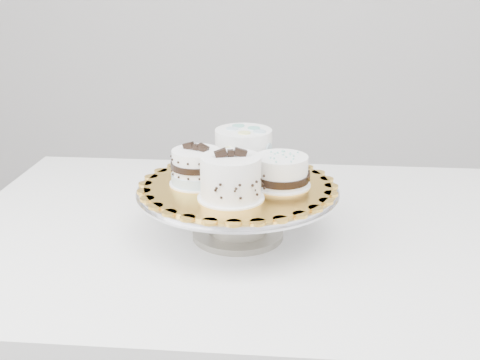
{
  "coord_description": "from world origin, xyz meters",
  "views": [
    {
      "loc": [
        -0.15,
        -0.99,
        1.24
      ],
      "look_at": [
        -0.19,
        0.04,
        0.87
      ],
      "focal_mm": 45.0,
      "sensor_mm": 36.0,
      "label": 1
    }
  ],
  "objects_px": {
    "cake_banded": "(196,168)",
    "cake_swirl": "(231,179)",
    "cake_stand": "(238,203)",
    "cake_board": "(238,185)",
    "cake_dots": "(243,149)",
    "table": "(265,262)",
    "cake_ribbon": "(282,172)"
  },
  "relations": [
    {
      "from": "cake_dots",
      "to": "cake_ribbon",
      "type": "distance_m",
      "value": 0.12
    },
    {
      "from": "cake_swirl",
      "to": "cake_banded",
      "type": "distance_m",
      "value": 0.1
    },
    {
      "from": "cake_dots",
      "to": "cake_banded",
      "type": "bearing_deg",
      "value": -150.62
    },
    {
      "from": "table",
      "to": "cake_swirl",
      "type": "xyz_separation_m",
      "value": [
        -0.06,
        -0.11,
        0.22
      ]
    },
    {
      "from": "cake_swirl",
      "to": "table",
      "type": "bearing_deg",
      "value": 51.01
    },
    {
      "from": "cake_ribbon",
      "to": "cake_stand",
      "type": "bearing_deg",
      "value": 179.8
    },
    {
      "from": "cake_stand",
      "to": "cake_board",
      "type": "height_order",
      "value": "cake_board"
    },
    {
      "from": "cake_board",
      "to": "cake_ribbon",
      "type": "height_order",
      "value": "cake_ribbon"
    },
    {
      "from": "cake_dots",
      "to": "table",
      "type": "bearing_deg",
      "value": -61.01
    },
    {
      "from": "cake_banded",
      "to": "cake_dots",
      "type": "distance_m",
      "value": 0.12
    },
    {
      "from": "cake_stand",
      "to": "cake_dots",
      "type": "height_order",
      "value": "cake_dots"
    },
    {
      "from": "cake_stand",
      "to": "cake_board",
      "type": "relative_size",
      "value": 1.09
    },
    {
      "from": "cake_swirl",
      "to": "cake_banded",
      "type": "height_order",
      "value": "cake_swirl"
    },
    {
      "from": "cake_dots",
      "to": "cake_stand",
      "type": "bearing_deg",
      "value": -111.54
    },
    {
      "from": "table",
      "to": "cake_banded",
      "type": "height_order",
      "value": "cake_banded"
    },
    {
      "from": "cake_dots",
      "to": "cake_swirl",
      "type": "bearing_deg",
      "value": -112.46
    },
    {
      "from": "table",
      "to": "cake_board",
      "type": "bearing_deg",
      "value": -139.13
    },
    {
      "from": "table",
      "to": "cake_banded",
      "type": "distance_m",
      "value": 0.25
    },
    {
      "from": "cake_board",
      "to": "cake_dots",
      "type": "relative_size",
      "value": 2.51
    },
    {
      "from": "cake_banded",
      "to": "cake_swirl",
      "type": "bearing_deg",
      "value": -20.51
    },
    {
      "from": "cake_stand",
      "to": "cake_swirl",
      "type": "bearing_deg",
      "value": -97.38
    },
    {
      "from": "cake_stand",
      "to": "cake_banded",
      "type": "bearing_deg",
      "value": -179.49
    },
    {
      "from": "cake_stand",
      "to": "cake_ribbon",
      "type": "distance_m",
      "value": 0.1
    },
    {
      "from": "cake_board",
      "to": "table",
      "type": "bearing_deg",
      "value": 37.72
    },
    {
      "from": "cake_stand",
      "to": "cake_banded",
      "type": "height_order",
      "value": "cake_banded"
    },
    {
      "from": "cake_swirl",
      "to": "cake_dots",
      "type": "xyz_separation_m",
      "value": [
        0.02,
        0.16,
        0.0
      ]
    },
    {
      "from": "table",
      "to": "cake_swirl",
      "type": "height_order",
      "value": "cake_swirl"
    },
    {
      "from": "cake_swirl",
      "to": "cake_ribbon",
      "type": "distance_m",
      "value": 0.11
    },
    {
      "from": "table",
      "to": "cake_board",
      "type": "relative_size",
      "value": 3.69
    },
    {
      "from": "table",
      "to": "cake_stand",
      "type": "relative_size",
      "value": 3.39
    },
    {
      "from": "table",
      "to": "cake_ribbon",
      "type": "relative_size",
      "value": 11.16
    },
    {
      "from": "cake_banded",
      "to": "cake_dots",
      "type": "relative_size",
      "value": 0.86
    }
  ]
}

